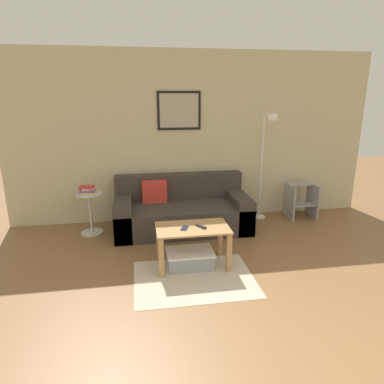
# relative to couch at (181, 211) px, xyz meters

# --- Properties ---
(wall_back) EXTENTS (5.60, 0.09, 2.55)m
(wall_back) POSITION_rel_couch_xyz_m (0.26, 0.47, 1.02)
(wall_back) COLOR #C6BC93
(wall_back) RESTS_ON ground_plane
(area_rug) EXTENTS (1.29, 0.97, 0.01)m
(area_rug) POSITION_rel_couch_xyz_m (-0.06, -1.47, -0.26)
(area_rug) COLOR #C1B299
(area_rug) RESTS_ON ground_plane
(couch) EXTENTS (1.92, 0.91, 0.76)m
(couch) POSITION_rel_couch_xyz_m (0.00, 0.00, 0.00)
(couch) COLOR #38332D
(couch) RESTS_ON ground_plane
(coffee_table) EXTENTS (0.83, 0.48, 0.48)m
(coffee_table) POSITION_rel_couch_xyz_m (-0.03, -1.17, 0.11)
(coffee_table) COLOR #AD7F4C
(coffee_table) RESTS_ON ground_plane
(storage_bin) EXTENTS (0.54, 0.37, 0.19)m
(storage_bin) POSITION_rel_couch_xyz_m (-0.06, -1.18, -0.16)
(storage_bin) COLOR gray
(storage_bin) RESTS_ON ground_plane
(floor_lamp) EXTENTS (0.21, 0.49, 1.66)m
(floor_lamp) POSITION_rel_couch_xyz_m (1.29, 0.09, 0.79)
(floor_lamp) COLOR white
(floor_lamp) RESTS_ON ground_plane
(side_table) EXTENTS (0.37, 0.37, 0.59)m
(side_table) POSITION_rel_couch_xyz_m (-1.29, 0.02, 0.09)
(side_table) COLOR silver
(side_table) RESTS_ON ground_plane
(book_stack) EXTENTS (0.23, 0.19, 0.10)m
(book_stack) POSITION_rel_couch_xyz_m (-1.31, 0.02, 0.38)
(book_stack) COLOR #D8C666
(book_stack) RESTS_ON side_table
(remote_control) EXTENTS (0.11, 0.15, 0.02)m
(remote_control) POSITION_rel_couch_xyz_m (0.07, -1.18, 0.23)
(remote_control) COLOR #232328
(remote_control) RESTS_ON coffee_table
(cell_phone) EXTENTS (0.11, 0.15, 0.01)m
(cell_phone) POSITION_rel_couch_xyz_m (-0.12, -1.19, 0.22)
(cell_phone) COLOR #1E2338
(cell_phone) RESTS_ON coffee_table
(step_stool) EXTENTS (0.43, 0.39, 0.54)m
(step_stool) POSITION_rel_couch_xyz_m (1.95, 0.15, 0.03)
(step_stool) COLOR #99999E
(step_stool) RESTS_ON ground_plane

